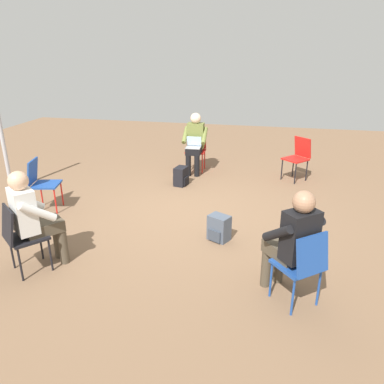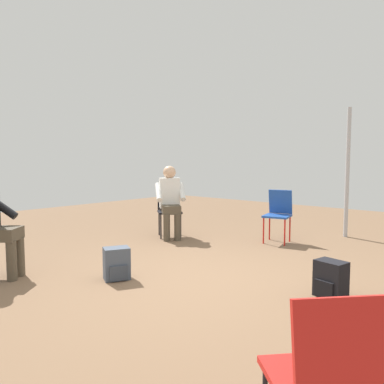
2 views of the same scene
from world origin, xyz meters
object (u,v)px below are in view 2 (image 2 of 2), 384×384
backpack_near_laptop_user (331,281)px  backpack_by_empty_chair (117,265)px  chair_north (278,212)px  person_in_white (170,198)px  chair_northwest (169,208)px  chair_southeast (328,377)px

backpack_near_laptop_user → backpack_by_empty_chair: (-2.02, -1.03, 0.00)m
chair_north → person_in_white: bearing=17.5°
backpack_by_empty_chair → person_in_white: bearing=119.4°
backpack_by_empty_chair → chair_northwest: bearing=120.8°
chair_north → chair_southeast: 4.75m
backpack_near_laptop_user → chair_north: bearing=129.9°
chair_northwest → backpack_by_empty_chair: chair_northwest is taller
backpack_by_empty_chair → chair_north: bearing=81.8°
chair_northwest → backpack_near_laptop_user: 3.48m
chair_southeast → person_in_white: size_ratio=0.69×
chair_northwest → chair_north: bearing=155.0°
chair_north → chair_northwest: size_ratio=1.00×
chair_northwest → person_in_white: (0.13, -0.10, 0.20)m
chair_north → chair_northwest: 1.88m
chair_southeast → chair_northwest: bearing=93.4°
chair_northwest → person_in_white: person_in_white is taller
backpack_by_empty_chair → backpack_near_laptop_user: bearing=27.1°
person_in_white → backpack_by_empty_chair: 2.37m
chair_north → person_in_white: 1.83m
chair_southeast → person_in_white: bearing=93.4°
backpack_by_empty_chair → chair_southeast: bearing=-22.1°
chair_southeast → backpack_by_empty_chair: chair_southeast is taller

